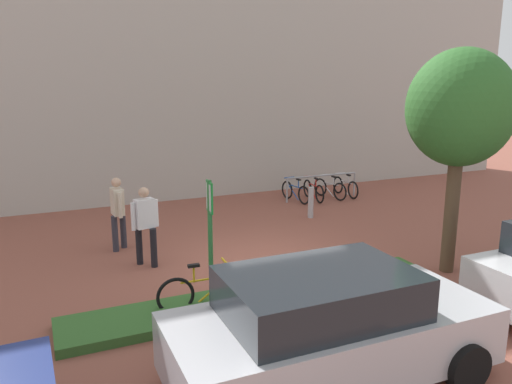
% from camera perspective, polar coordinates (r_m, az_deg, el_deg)
% --- Properties ---
extents(ground_plane, '(60.00, 60.00, 0.00)m').
position_cam_1_polar(ground_plane, '(10.89, 1.18, -8.29)').
color(ground_plane, brown).
extents(building_facade, '(28.00, 1.20, 10.00)m').
position_cam_1_polar(building_facade, '(17.04, -9.62, 16.19)').
color(building_facade, '#B2ADA3').
rests_on(building_facade, ground).
extents(planter_strip, '(7.00, 1.10, 0.16)m').
position_cam_1_polar(planter_strip, '(9.14, 0.78, -12.00)').
color(planter_strip, '#336028').
rests_on(planter_strip, ground).
extents(tree_sidewalk, '(2.09, 2.09, 4.52)m').
position_cam_1_polar(tree_sidewalk, '(10.62, 22.31, 8.68)').
color(tree_sidewalk, brown).
rests_on(tree_sidewalk, ground).
extents(parking_sign_post, '(0.08, 0.36, 2.31)m').
position_cam_1_polar(parking_sign_post, '(8.29, -5.26, -4.04)').
color(parking_sign_post, '#2D7238').
rests_on(parking_sign_post, ground).
extents(bike_at_sign, '(1.68, 0.42, 0.86)m').
position_cam_1_polar(bike_at_sign, '(8.81, -5.87, -11.13)').
color(bike_at_sign, black).
rests_on(bike_at_sign, ground).
extents(bike_rack_cluster, '(2.66, 1.61, 0.83)m').
position_cam_1_polar(bike_rack_cluster, '(16.84, 7.48, 0.37)').
color(bike_rack_cluster, '#99999E').
rests_on(bike_rack_cluster, ground).
extents(bollard_steel, '(0.16, 0.16, 0.90)m').
position_cam_1_polar(bollard_steel, '(14.48, 6.28, -1.20)').
color(bollard_steel, '#ADADB2').
rests_on(bollard_steel, ground).
extents(person_casual_tan, '(0.36, 0.61, 1.72)m').
position_cam_1_polar(person_casual_tan, '(11.98, -15.52, -1.88)').
color(person_casual_tan, '#2D2D38').
rests_on(person_casual_tan, ground).
extents(person_shirt_white, '(0.60, 0.44, 1.72)m').
position_cam_1_polar(person_shirt_white, '(10.79, -12.55, -3.30)').
color(person_shirt_white, black).
rests_on(person_shirt_white, ground).
extents(car_silver_sedan, '(4.31, 2.05, 1.54)m').
position_cam_1_polar(car_silver_sedan, '(6.77, 8.27, -15.06)').
color(car_silver_sedan, '#B7B7BC').
rests_on(car_silver_sedan, ground).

